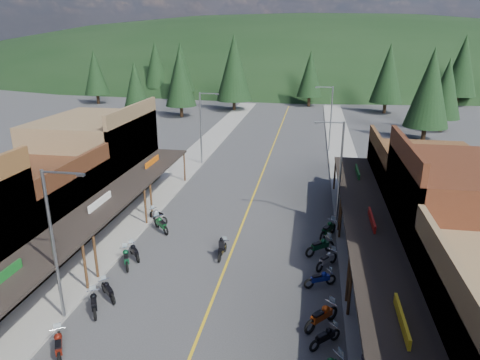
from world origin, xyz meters
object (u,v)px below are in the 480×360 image
at_px(shop_west_3, 98,157).
at_px(bike_west_8, 134,251).
at_px(bike_west_5, 94,302).
at_px(streetlight_2, 338,169).
at_px(pine_11, 430,88).
at_px(bike_west_9, 161,224).
at_px(pine_5, 462,66).
at_px(pine_8, 136,89).
at_px(bike_east_10, 328,229).
at_px(pine_3, 310,74).
at_px(pine_9, 446,88).
at_px(rider_on_bike, 222,249).
at_px(pine_10, 180,78).
at_px(pine_1, 181,67).
at_px(bike_west_7, 126,257).
at_px(shop_west_2, 32,208).
at_px(pedestrian_east_b, 349,203).
at_px(pedestrian_east_a, 366,359).
at_px(pine_4, 388,73).
at_px(bike_west_10, 158,215).
at_px(bike_east_9, 320,245).
at_px(bike_east_7, 320,278).
at_px(bike_east_6, 322,315).
at_px(bike_east_5, 325,336).
at_px(bike_west_6, 108,290).
at_px(streetlight_3, 330,116).
at_px(bike_west_4, 59,344).
at_px(pine_7, 156,65).
at_px(shop_east_2, 463,223).
at_px(streetlight_0, 55,240).
at_px(streetlight_1, 202,125).
at_px(pine_2, 234,68).
at_px(shop_east_3, 422,184).

relative_size(shop_west_3, bike_west_8, 5.89).
bearing_deg(bike_west_5, streetlight_2, 16.26).
xyz_separation_m(pine_11, bike_west_9, (-25.69, -33.33, -6.56)).
height_order(pine_5, pine_8, pine_5).
xyz_separation_m(pine_8, bike_east_10, (28.40, -34.26, -5.31)).
xyz_separation_m(pine_3, pine_9, (20.00, -21.00, -0.10)).
distance_m(bike_west_9, rider_on_bike, 6.04).
relative_size(pine_5, pine_10, 1.21).
bearing_deg(pine_1, bike_west_7, -75.79).
relative_size(pine_8, bike_west_7, 4.73).
height_order(shop_west_2, pedestrian_east_b, shop_west_2).
xyz_separation_m(bike_west_8, pedestrian_east_a, (13.65, -8.04, 0.41)).
relative_size(pine_4, pine_10, 1.08).
distance_m(bike_west_10, bike_east_9, 12.69).
relative_size(pine_10, bike_east_7, 5.90).
relative_size(bike_west_10, bike_east_6, 0.89).
bearing_deg(bike_east_5, bike_west_6, -142.99).
bearing_deg(streetlight_3, bike_west_4, -108.39).
distance_m(streetlight_2, bike_east_6, 13.05).
xyz_separation_m(shop_west_3, pine_4, (31.78, 48.70, 3.72)).
xyz_separation_m(pine_7, rider_on_bike, (31.54, -74.36, -6.63)).
xyz_separation_m(shop_east_2, streetlight_0, (-20.74, -7.70, 0.94)).
bearing_deg(shop_west_3, bike_west_7, -57.06).
relative_size(streetlight_0, streetlight_1, 1.00).
bearing_deg(bike_west_6, pine_2, 48.09).
bearing_deg(pine_4, pine_10, -164.48).
bearing_deg(bike_west_9, pine_11, 7.82).
bearing_deg(pine_3, pedestrian_east_b, -85.76).
height_order(streetlight_2, bike_east_7, streetlight_2).
height_order(streetlight_2, pine_9, pine_9).
height_order(pine_2, bike_east_7, pine_2).
bearing_deg(pine_1, pine_9, -27.51).
distance_m(pine_7, pedestrian_east_a, 92.65).
distance_m(bike_west_7, pedestrian_east_a, 15.46).
distance_m(streetlight_3, bike_east_6, 34.66).
relative_size(pine_2, pine_10, 1.21).
height_order(pine_3, bike_east_10, pine_3).
bearing_deg(streetlight_1, shop_west_3, -122.56).
xyz_separation_m(streetlight_2, pine_8, (-28.95, 32.00, 1.52)).
distance_m(shop_east_3, bike_west_5, 25.69).
distance_m(shop_east_2, pine_9, 44.58).
bearing_deg(bike_west_4, pine_8, 76.62).
bearing_deg(pedestrian_east_b, rider_on_bike, 0.28).
bearing_deg(pine_11, bike_east_6, -108.46).
bearing_deg(bike_west_5, bike_west_8, 62.34).
relative_size(streetlight_3, pedestrian_east_a, 5.06).
bearing_deg(pine_9, shop_west_3, -138.27).
distance_m(shop_east_3, pine_2, 52.68).
height_order(pine_10, bike_west_4, pine_10).
bearing_deg(pine_5, bike_east_7, -111.17).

